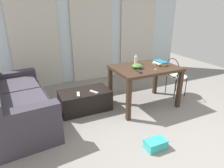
# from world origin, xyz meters

# --- Properties ---
(ground_plane) EXTENTS (8.32, 8.32, 0.00)m
(ground_plane) POSITION_xyz_m (0.00, 1.33, 0.00)
(ground_plane) COLOR gray
(wall_back) EXTENTS (5.34, 0.10, 2.46)m
(wall_back) POSITION_xyz_m (0.00, 3.47, 1.23)
(wall_back) COLOR silver
(wall_back) RESTS_ON ground
(curtains) EXTENTS (3.80, 0.03, 2.23)m
(curtains) POSITION_xyz_m (0.00, 3.38, 1.11)
(curtains) COLOR beige
(curtains) RESTS_ON ground
(couch) EXTENTS (1.05, 2.00, 0.78)m
(couch) POSITION_xyz_m (-1.89, 1.86, 0.32)
(couch) COLOR #38333D
(couch) RESTS_ON ground
(coffee_table) EXTENTS (0.93, 0.53, 0.38)m
(coffee_table) POSITION_xyz_m (-0.75, 1.80, 0.19)
(coffee_table) COLOR black
(coffee_table) RESTS_ON ground
(craft_table) EXTENTS (1.21, 0.84, 0.79)m
(craft_table) POSITION_xyz_m (0.36, 1.49, 0.68)
(craft_table) COLOR #382619
(craft_table) RESTS_ON ground
(wire_chair) EXTENTS (0.42, 0.42, 0.85)m
(wire_chair) POSITION_xyz_m (1.19, 1.59, 0.52)
(wire_chair) COLOR silver
(wire_chair) RESTS_ON ground
(bottle_near) EXTENTS (0.06, 0.06, 0.18)m
(bottle_near) POSITION_xyz_m (0.30, 1.73, 0.87)
(bottle_near) COLOR beige
(bottle_near) RESTS_ON craft_table
(bowl) EXTENTS (0.19, 0.19, 0.09)m
(bowl) POSITION_xyz_m (0.16, 1.47, 0.83)
(bowl) COLOR #477033
(bowl) RESTS_ON craft_table
(book_stack) EXTENTS (0.24, 0.32, 0.07)m
(book_stack) POSITION_xyz_m (0.71, 1.50, 0.83)
(book_stack) COLOR gold
(book_stack) RESTS_ON craft_table
(tv_remote_on_table) EXTENTS (0.07, 0.17, 0.03)m
(tv_remote_on_table) POSITION_xyz_m (0.07, 1.26, 0.80)
(tv_remote_on_table) COLOR #232326
(tv_remote_on_table) RESTS_ON craft_table
(scissors) EXTENTS (0.09, 0.11, 0.00)m
(scissors) POSITION_xyz_m (0.44, 1.31, 0.79)
(scissors) COLOR #9EA0A5
(scissors) RESTS_ON craft_table
(tv_remote_primary) EXTENTS (0.09, 0.20, 0.02)m
(tv_remote_primary) POSITION_xyz_m (-0.90, 1.68, 0.39)
(tv_remote_primary) COLOR #B7B7B2
(tv_remote_primary) RESTS_ON coffee_table
(tv_remote_secondary) EXTENTS (0.13, 0.19, 0.02)m
(tv_remote_secondary) POSITION_xyz_m (-0.61, 1.66, 0.39)
(tv_remote_secondary) COLOR #B7B7B2
(tv_remote_secondary) RESTS_ON coffee_table
(shoebox) EXTENTS (0.29, 0.19, 0.13)m
(shoebox) POSITION_xyz_m (-0.23, 0.32, 0.07)
(shoebox) COLOR #33B2AD
(shoebox) RESTS_ON ground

